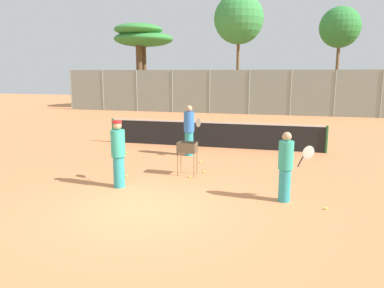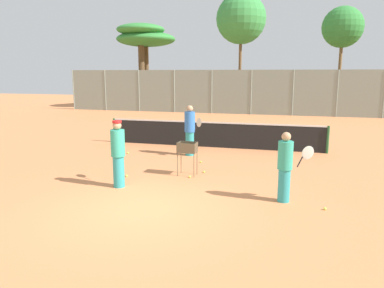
# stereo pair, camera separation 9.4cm
# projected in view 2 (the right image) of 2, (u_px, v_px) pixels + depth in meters

# --- Properties ---
(ground_plane) EXTENTS (80.00, 80.00, 0.00)m
(ground_plane) POSITION_uv_depth(u_px,v_px,m) (141.00, 210.00, 8.48)
(ground_plane) COLOR #D37F4C
(tennis_net) EXTENTS (9.14, 0.10, 1.07)m
(tennis_net) POSITION_uv_depth(u_px,v_px,m) (213.00, 134.00, 15.55)
(tennis_net) COLOR #26592D
(tennis_net) RESTS_ON ground_plane
(back_fence) EXTENTS (30.16, 0.08, 3.29)m
(back_fence) POSITION_uv_depth(u_px,v_px,m) (251.00, 92.00, 27.80)
(back_fence) COLOR gray
(back_fence) RESTS_ON ground_plane
(tree_0) EXTENTS (3.32, 3.32, 8.41)m
(tree_0) POSITION_uv_depth(u_px,v_px,m) (343.00, 28.00, 30.51)
(tree_0) COLOR brown
(tree_0) RESTS_ON ground_plane
(tree_1) EXTENTS (4.07, 4.07, 9.44)m
(tree_1) POSITION_uv_depth(u_px,v_px,m) (241.00, 19.00, 30.49)
(tree_1) COLOR brown
(tree_1) RESTS_ON ground_plane
(tree_3) EXTENTS (4.11, 4.11, 7.23)m
(tree_3) POSITION_uv_depth(u_px,v_px,m) (141.00, 34.00, 32.11)
(tree_3) COLOR brown
(tree_3) RESTS_ON ground_plane
(tree_4) EXTENTS (5.18, 5.18, 6.63)m
(tree_4) POSITION_uv_depth(u_px,v_px,m) (146.00, 40.00, 32.95)
(tree_4) COLOR brown
(tree_4) RESTS_ON ground_plane
(player_white_outfit) EXTENTS (0.44, 0.91, 1.82)m
(player_white_outfit) POSITION_uv_depth(u_px,v_px,m) (118.00, 153.00, 10.03)
(player_white_outfit) COLOR teal
(player_white_outfit) RESTS_ON ground_plane
(player_red_cap) EXTENTS (0.88, 0.43, 1.70)m
(player_red_cap) POSITION_uv_depth(u_px,v_px,m) (285.00, 166.00, 8.88)
(player_red_cap) COLOR teal
(player_red_cap) RESTS_ON ground_plane
(player_yellow_shirt) EXTENTS (0.80, 0.68, 1.89)m
(player_yellow_shirt) POSITION_uv_depth(u_px,v_px,m) (190.00, 130.00, 13.93)
(player_yellow_shirt) COLOR teal
(player_yellow_shirt) RESTS_ON ground_plane
(ball_cart) EXTENTS (0.56, 0.41, 1.01)m
(ball_cart) POSITION_uv_depth(u_px,v_px,m) (187.00, 150.00, 11.23)
(ball_cart) COLOR brown
(ball_cart) RESTS_ON ground_plane
(tennis_ball_0) EXTENTS (0.07, 0.07, 0.07)m
(tennis_ball_0) POSITION_uv_depth(u_px,v_px,m) (204.00, 172.00, 11.61)
(tennis_ball_0) COLOR #D1E54C
(tennis_ball_0) RESTS_ON ground_plane
(tennis_ball_1) EXTENTS (0.07, 0.07, 0.07)m
(tennis_ball_1) POSITION_uv_depth(u_px,v_px,m) (190.00, 177.00, 11.07)
(tennis_ball_1) COLOR #D1E54C
(tennis_ball_1) RESTS_ON ground_plane
(tennis_ball_2) EXTENTS (0.07, 0.07, 0.07)m
(tennis_ball_2) POSITION_uv_depth(u_px,v_px,m) (127.00, 176.00, 11.18)
(tennis_ball_2) COLOR #D1E54C
(tennis_ball_2) RESTS_ON ground_plane
(tennis_ball_3) EXTENTS (0.07, 0.07, 0.07)m
(tennis_ball_3) POSITION_uv_depth(u_px,v_px,m) (325.00, 209.00, 8.47)
(tennis_ball_3) COLOR #D1E54C
(tennis_ball_3) RESTS_ON ground_plane
(tennis_ball_4) EXTENTS (0.07, 0.07, 0.07)m
(tennis_ball_4) POSITION_uv_depth(u_px,v_px,m) (128.00, 153.00, 14.40)
(tennis_ball_4) COLOR #D1E54C
(tennis_ball_4) RESTS_ON ground_plane
(tennis_ball_5) EXTENTS (0.07, 0.07, 0.07)m
(tennis_ball_5) POSITION_uv_depth(u_px,v_px,m) (201.00, 162.00, 12.94)
(tennis_ball_5) COLOR #D1E54C
(tennis_ball_5) RESTS_ON ground_plane
(parked_car) EXTENTS (4.20, 1.70, 1.60)m
(parked_car) POSITION_uv_depth(u_px,v_px,m) (294.00, 102.00, 31.20)
(parked_car) COLOR #3F4C8C
(parked_car) RESTS_ON ground_plane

